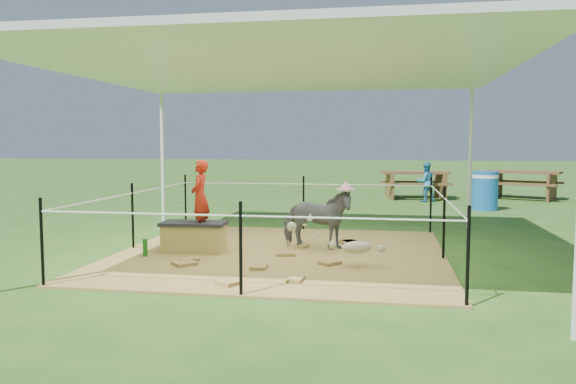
% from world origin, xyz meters
% --- Properties ---
extents(ground, '(90.00, 90.00, 0.00)m').
position_xyz_m(ground, '(0.00, 0.00, 0.00)').
color(ground, '#2D5919').
rests_on(ground, ground).
extents(hay_patch, '(4.60, 4.60, 0.03)m').
position_xyz_m(hay_patch, '(0.00, 0.00, 0.01)').
color(hay_patch, brown).
rests_on(hay_patch, ground).
extents(canopy_tent, '(6.30, 6.30, 2.90)m').
position_xyz_m(canopy_tent, '(0.00, 0.00, 2.69)').
color(canopy_tent, silver).
rests_on(canopy_tent, ground).
extents(rope_fence, '(4.54, 4.54, 1.00)m').
position_xyz_m(rope_fence, '(0.00, -0.00, 0.64)').
color(rope_fence, black).
rests_on(rope_fence, ground).
extents(straw_bale, '(0.88, 0.47, 0.38)m').
position_xyz_m(straw_bale, '(-1.26, -0.12, 0.22)').
color(straw_bale, '#AE943F').
rests_on(straw_bale, hay_patch).
extents(dark_cloth, '(0.94, 0.52, 0.05)m').
position_xyz_m(dark_cloth, '(-1.26, -0.12, 0.44)').
color(dark_cloth, black).
rests_on(dark_cloth, straw_bale).
extents(woman, '(0.27, 0.39, 1.04)m').
position_xyz_m(woman, '(-1.16, -0.12, 0.93)').
color(woman, red).
rests_on(woman, straw_bale).
extents(green_bottle, '(0.07, 0.07, 0.24)m').
position_xyz_m(green_bottle, '(-1.81, -0.57, 0.15)').
color(green_bottle, '#176819').
rests_on(green_bottle, hay_patch).
extents(pony, '(1.09, 0.56, 0.89)m').
position_xyz_m(pony, '(0.47, 0.37, 0.48)').
color(pony, '#505055').
rests_on(pony, hay_patch).
extents(pink_hat, '(0.28, 0.28, 0.13)m').
position_xyz_m(pink_hat, '(0.47, 0.37, 0.99)').
color(pink_hat, pink).
rests_on(pink_hat, pony).
extents(foal, '(1.13, 0.92, 0.55)m').
position_xyz_m(foal, '(1.11, -0.71, 0.31)').
color(foal, '#BFB28C').
rests_on(foal, hay_patch).
extents(trash_barrel, '(0.61, 0.61, 0.93)m').
position_xyz_m(trash_barrel, '(3.80, 6.09, 0.46)').
color(trash_barrel, '#175FAD').
rests_on(trash_barrel, ground).
extents(picnic_table_near, '(2.04, 1.60, 0.78)m').
position_xyz_m(picnic_table_near, '(2.31, 8.70, 0.39)').
color(picnic_table_near, '#54301D').
rests_on(picnic_table_near, ground).
extents(picnic_table_far, '(2.33, 2.06, 0.80)m').
position_xyz_m(picnic_table_far, '(5.34, 9.07, 0.40)').
color(picnic_table_far, brown).
rests_on(picnic_table_far, ground).
extents(distant_person, '(0.65, 0.58, 1.08)m').
position_xyz_m(distant_person, '(2.54, 7.83, 0.54)').
color(distant_person, '#3282BE').
rests_on(distant_person, ground).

